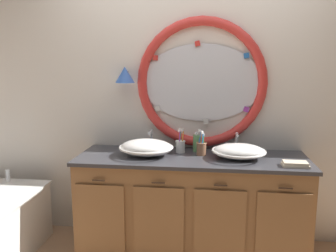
{
  "coord_description": "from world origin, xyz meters",
  "views": [
    {
      "loc": [
        0.17,
        -2.59,
        1.62
      ],
      "look_at": [
        -0.18,
        0.25,
        1.1
      ],
      "focal_mm": 37.78,
      "sensor_mm": 36.0,
      "label": 1
    }
  ],
  "objects_px": {
    "toothbrush_holder_right": "(201,148)",
    "toothbrush_holder_left": "(180,146)",
    "sink_basin_right": "(239,151)",
    "soap_dispenser": "(197,143)",
    "folded_hand_towel": "(295,164)",
    "sink_basin_left": "(146,148)"
  },
  "relations": [
    {
      "from": "sink_basin_left",
      "to": "folded_hand_towel",
      "type": "height_order",
      "value": "sink_basin_left"
    },
    {
      "from": "soap_dispenser",
      "to": "folded_hand_towel",
      "type": "height_order",
      "value": "soap_dispenser"
    },
    {
      "from": "sink_basin_right",
      "to": "toothbrush_holder_right",
      "type": "height_order",
      "value": "toothbrush_holder_right"
    },
    {
      "from": "soap_dispenser",
      "to": "folded_hand_towel",
      "type": "xyz_separation_m",
      "value": [
        0.75,
        -0.37,
        -0.06
      ]
    },
    {
      "from": "toothbrush_holder_left",
      "to": "soap_dispenser",
      "type": "xyz_separation_m",
      "value": [
        0.14,
        0.06,
        0.02
      ]
    },
    {
      "from": "toothbrush_holder_right",
      "to": "soap_dispenser",
      "type": "relative_size",
      "value": 1.26
    },
    {
      "from": "toothbrush_holder_left",
      "to": "toothbrush_holder_right",
      "type": "height_order",
      "value": "toothbrush_holder_right"
    },
    {
      "from": "toothbrush_holder_left",
      "to": "soap_dispenser",
      "type": "bearing_deg",
      "value": 22.72
    },
    {
      "from": "toothbrush_holder_right",
      "to": "soap_dispenser",
      "type": "distance_m",
      "value": 0.13
    },
    {
      "from": "soap_dispenser",
      "to": "folded_hand_towel",
      "type": "distance_m",
      "value": 0.84
    },
    {
      "from": "sink_basin_right",
      "to": "folded_hand_towel",
      "type": "xyz_separation_m",
      "value": [
        0.4,
        -0.17,
        -0.04
      ]
    },
    {
      "from": "sink_basin_right",
      "to": "sink_basin_left",
      "type": "bearing_deg",
      "value": -180.0
    },
    {
      "from": "toothbrush_holder_left",
      "to": "sink_basin_left",
      "type": "bearing_deg",
      "value": -152.61
    },
    {
      "from": "soap_dispenser",
      "to": "folded_hand_towel",
      "type": "bearing_deg",
      "value": -26.16
    },
    {
      "from": "toothbrush_holder_right",
      "to": "toothbrush_holder_left",
      "type": "bearing_deg",
      "value": 161.38
    },
    {
      "from": "sink_basin_right",
      "to": "toothbrush_holder_right",
      "type": "xyz_separation_m",
      "value": [
        -0.3,
        0.08,
        -0.0
      ]
    },
    {
      "from": "sink_basin_right",
      "to": "toothbrush_holder_left",
      "type": "bearing_deg",
      "value": 163.74
    },
    {
      "from": "sink_basin_left",
      "to": "sink_basin_right",
      "type": "relative_size",
      "value": 1.04
    },
    {
      "from": "sink_basin_right",
      "to": "toothbrush_holder_left",
      "type": "distance_m",
      "value": 0.51
    },
    {
      "from": "sink_basin_right",
      "to": "soap_dispenser",
      "type": "xyz_separation_m",
      "value": [
        -0.35,
        0.2,
        0.02
      ]
    },
    {
      "from": "soap_dispenser",
      "to": "toothbrush_holder_left",
      "type": "bearing_deg",
      "value": -157.28
    },
    {
      "from": "toothbrush_holder_left",
      "to": "toothbrush_holder_right",
      "type": "distance_m",
      "value": 0.19
    }
  ]
}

